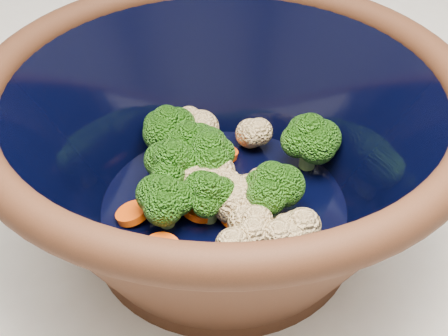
# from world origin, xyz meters

# --- Properties ---
(mixing_bowl) EXTENTS (0.37, 0.37, 0.16)m
(mixing_bowl) POSITION_xyz_m (-0.11, 0.06, 0.99)
(mixing_bowl) COLOR black
(mixing_bowl) RESTS_ON counter
(vegetable_pile) EXTENTS (0.19, 0.18, 0.06)m
(vegetable_pile) POSITION_xyz_m (-0.11, 0.07, 0.96)
(vegetable_pile) COLOR #608442
(vegetable_pile) RESTS_ON mixing_bowl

